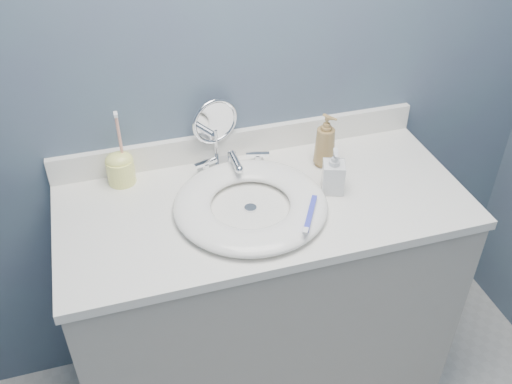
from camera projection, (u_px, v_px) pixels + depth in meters
name	position (u px, v px, depth m)	size (l,w,h in m)	color
back_wall	(238.00, 63.00, 1.72)	(2.20, 0.02, 2.40)	slate
vanity_cabinet	(263.00, 303.00, 1.98)	(1.20, 0.55, 0.85)	#A9A49B
countertop	(264.00, 204.00, 1.71)	(1.22, 0.57, 0.03)	white
backsplash	(240.00, 142.00, 1.87)	(1.22, 0.02, 0.09)	white
basin	(250.00, 204.00, 1.65)	(0.45, 0.45, 0.04)	white
drain	(251.00, 208.00, 1.66)	(0.04, 0.04, 0.01)	silver
faucet	(233.00, 165.00, 1.80)	(0.25, 0.13, 0.07)	silver
makeup_mirror	(215.00, 129.00, 1.79)	(0.15, 0.09, 0.23)	silver
soap_bottle_amber	(325.00, 140.00, 1.80)	(0.07, 0.07, 0.18)	olive
soap_bottle_clear	(334.00, 171.00, 1.70)	(0.07, 0.07, 0.15)	silver
toothbrush_holder	(120.00, 167.00, 1.74)	(0.09, 0.09, 0.24)	#FFFE7F
toothbrush_lying	(310.00, 215.00, 1.58)	(0.10, 0.16, 0.02)	#383FC6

